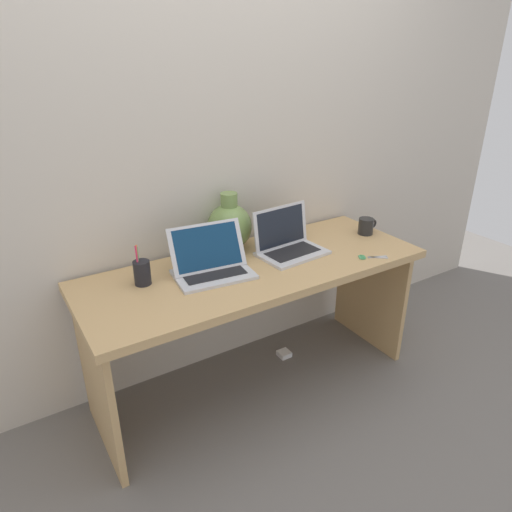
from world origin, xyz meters
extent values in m
plane|color=slate|center=(0.00, 0.00, 0.00)|extent=(6.00, 6.00, 0.00)
cube|color=beige|center=(0.00, 0.36, 1.20)|extent=(4.40, 0.04, 2.40)
cube|color=tan|center=(0.00, 0.00, 0.69)|extent=(1.70, 0.63, 0.04)
cube|color=tan|center=(-0.81, 0.00, 0.34)|extent=(0.03, 0.54, 0.67)
cube|color=tan|center=(0.81, 0.00, 0.34)|extent=(0.03, 0.54, 0.67)
cube|color=silver|center=(-0.22, 0.01, 0.72)|extent=(0.38, 0.28, 0.01)
cube|color=black|center=(-0.22, 0.01, 0.73)|extent=(0.30, 0.18, 0.00)
cube|color=silver|center=(-0.22, 0.08, 0.83)|extent=(0.36, 0.15, 0.21)
cube|color=navy|center=(-0.22, 0.08, 0.83)|extent=(0.32, 0.13, 0.18)
cube|color=silver|center=(0.22, 0.01, 0.72)|extent=(0.35, 0.25, 0.01)
cube|color=black|center=(0.22, 0.01, 0.73)|extent=(0.28, 0.16, 0.00)
cube|color=silver|center=(0.22, 0.11, 0.83)|extent=(0.34, 0.07, 0.21)
cube|color=black|center=(0.22, 0.11, 0.83)|extent=(0.30, 0.06, 0.19)
ellipsoid|color=#75934C|center=(0.00, 0.26, 0.83)|extent=(0.23, 0.23, 0.24)
cylinder|color=#75934C|center=(0.00, 0.26, 0.97)|extent=(0.09, 0.09, 0.07)
cylinder|color=black|center=(0.74, 0.02, 0.76)|extent=(0.08, 0.08, 0.09)
torus|color=black|center=(0.80, 0.02, 0.76)|extent=(0.05, 0.01, 0.05)
cylinder|color=black|center=(-0.53, 0.11, 0.77)|extent=(0.07, 0.07, 0.11)
cylinder|color=orange|center=(-0.54, 0.11, 0.82)|extent=(0.01, 0.02, 0.15)
cylinder|color=#4CA566|center=(-0.54, 0.12, 0.82)|extent=(0.01, 0.01, 0.14)
cylinder|color=#D83359|center=(-0.54, 0.11, 0.82)|extent=(0.01, 0.03, 0.15)
cube|color=#B7B7BC|center=(0.57, -0.24, 0.71)|extent=(0.10, 0.05, 0.00)
cube|color=#B7B7BC|center=(0.56, -0.25, 0.71)|extent=(0.09, 0.07, 0.00)
torus|color=#4CA566|center=(0.49, -0.21, 0.72)|extent=(0.03, 0.04, 0.01)
torus|color=#4CA566|center=(0.50, -0.20, 0.72)|extent=(0.03, 0.04, 0.01)
cube|color=white|center=(0.27, 0.12, 0.01)|extent=(0.07, 0.07, 0.03)
camera|label=1|loc=(-1.07, -1.70, 1.68)|focal=32.40mm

